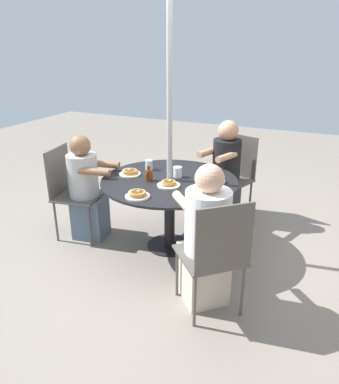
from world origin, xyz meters
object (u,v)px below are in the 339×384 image
Objects in this scene: diner_east at (87,191)px; pancake_plate_b at (169,184)px; patio_chair_north at (234,172)px; patio_table at (170,191)px; diner_north at (224,175)px; pancake_plate_d at (130,173)px; drinking_glass_a at (149,165)px; patio_chair_south at (216,252)px; patio_chair_east at (70,187)px; pancake_plate_a at (214,179)px; diner_south at (206,241)px; coffee_cup at (178,172)px; syrup_bottle at (149,175)px; pancake_plate_c at (137,195)px.

pancake_plate_b is (0.01, 0.94, 0.23)m from diner_east.
pancake_plate_b is (1.16, -0.30, 0.20)m from patio_chair_north.
diner_north is (-0.84, 0.30, -0.07)m from patio_table.
pancake_plate_d is 0.25m from drinking_glass_a.
diner_north is at bearing 61.94° from patio_chair_south.
pancake_plate_a is at bearing 91.71° from patio_chair_east.
diner_south reaches higher than patio_table.
pancake_plate_a reaches higher than patio_table.
pancake_plate_d is (-0.62, -1.01, 0.22)m from diner_south.
coffee_cup reaches higher than pancake_plate_d.
diner_south is at bearing 118.03° from patio_chair_north.
pancake_plate_b is at bearing 75.66° from pancake_plate_d.
diner_east reaches higher than pancake_plate_d.
syrup_bottle is at bearing 84.22° from patio_chair_north.
drinking_glass_a is (-0.85, -0.92, 0.24)m from diner_south.
coffee_cup is (-0.61, 0.11, 0.03)m from pancake_plate_c.
diner_east is at bearing -113.83° from pancake_plate_c.
drinking_glass_a is (0.65, -0.62, 0.23)m from diner_north.
pancake_plate_b is at bearing 79.83° from diner_east.
patio_chair_south is (0.64, 1.60, 0.03)m from diner_east.
diner_north is 5.49× the size of pancake_plate_c.
diner_south is 11.34× the size of drinking_glass_a.
coffee_cup is (-0.21, 0.21, -0.01)m from syrup_bottle.
patio_chair_north is 4.51× the size of pancake_plate_b.
pancake_plate_c reaches higher than pancake_plate_d.
patio_chair_south is 4.51× the size of pancake_plate_a.
syrup_bottle is (-0.05, 0.71, 0.27)m from diner_east.
patio_chair_east is 1.72m from diner_south.
drinking_glass_a is at bearing 94.85° from diner_south.
diner_east reaches higher than patio_chair_south.
pancake_plate_c reaches higher than patio_table.
pancake_plate_c is 0.42m from syrup_bottle.
pancake_plate_a reaches higher than pancake_plate_c.
patio_table is 1.07m from patio_chair_south.
diner_north reaches higher than pancake_plate_c.
pancake_plate_a is at bearing 110.58° from syrup_bottle.
drinking_glass_a is (-0.19, -0.32, 0.16)m from patio_table.
patio_chair_south is 1.45m from drinking_glass_a.
pancake_plate_d is at bearing 103.92° from patio_chair_south.
diner_south is 5.46× the size of pancake_plate_a.
drinking_glass_a is (0.82, -0.68, 0.23)m from patio_chair_north.
patio_table is 1.38× the size of patio_chair_south.
pancake_plate_c is (0.35, -0.13, 0.00)m from pancake_plate_b.
pancake_plate_d is (0.04, -0.41, 0.13)m from patio_table.
pancake_plate_a is at bearing 66.61° from patio_chair_south.
diner_east is (1.16, -1.24, -0.03)m from patio_chair_north.
syrup_bottle is (0.94, -0.47, 0.24)m from diner_north.
drinking_glass_a is (-0.34, 0.56, 0.26)m from diner_east.
pancake_plate_c is at bearing 19.66° from drinking_glass_a.
pancake_plate_a is (-0.12, 0.41, 0.14)m from patio_table.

